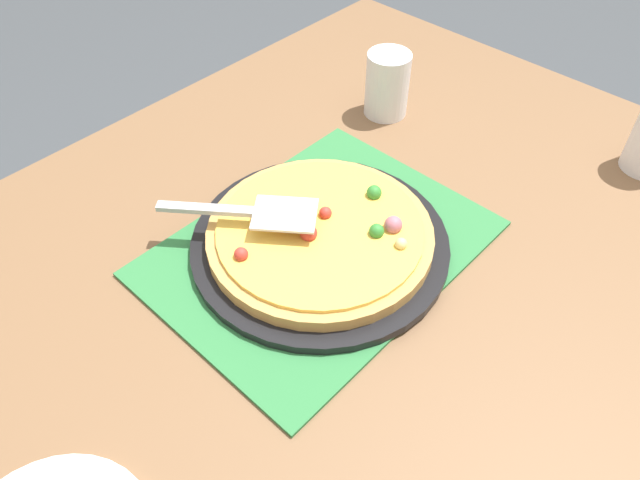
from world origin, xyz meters
The scene contains 7 objects.
ground_plane centered at (0.00, 0.00, 0.00)m, with size 8.00×8.00×0.00m, color #3D4247.
dining_table centered at (0.00, 0.00, 0.64)m, with size 1.40×1.00×0.75m.
placemat centered at (0.00, 0.00, 0.75)m, with size 0.48×0.36×0.01m, color #2D753D.
pizza_pan centered at (0.00, 0.00, 0.76)m, with size 0.38×0.38×0.01m, color black.
pizza centered at (0.00, 0.00, 0.78)m, with size 0.33×0.33×0.05m.
cup_far centered at (-0.35, -0.15, 0.81)m, with size 0.08×0.08×0.12m, color white.
pizza_server centered at (0.06, -0.08, 0.82)m, with size 0.18×0.21×0.01m.
Camera 1 is at (0.45, 0.42, 1.41)m, focal length 34.01 mm.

